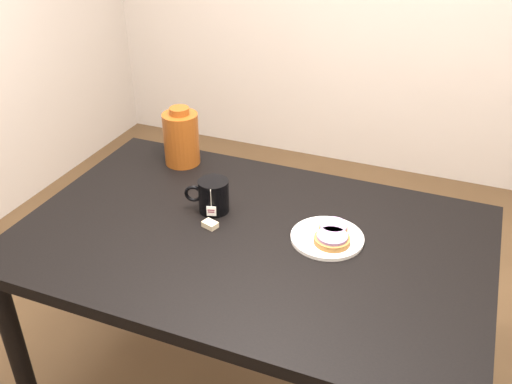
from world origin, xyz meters
TOP-DOWN VIEW (x-y plane):
  - table at (0.00, 0.00)m, footprint 1.40×0.90m
  - plate at (0.22, 0.06)m, footprint 0.22×0.22m
  - bagel_back at (0.23, 0.09)m, footprint 0.12×0.12m
  - bagel_front at (0.24, 0.04)m, footprint 0.12×0.12m
  - mug at (-0.16, 0.08)m, footprint 0.15×0.12m
  - teabag_pouch at (-0.13, -0.01)m, footprint 0.05×0.04m
  - bagel_package at (-0.41, 0.34)m, footprint 0.15×0.15m

SIDE VIEW (x-z plane):
  - table at x=0.00m, z-range 0.29..1.04m
  - plate at x=0.22m, z-range 0.75..0.77m
  - teabag_pouch at x=-0.13m, z-range 0.75..0.77m
  - bagel_front at x=0.24m, z-range 0.76..0.79m
  - bagel_back at x=0.23m, z-range 0.76..0.79m
  - mug at x=-0.16m, z-range 0.75..0.86m
  - bagel_package at x=-0.41m, z-range 0.74..0.96m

